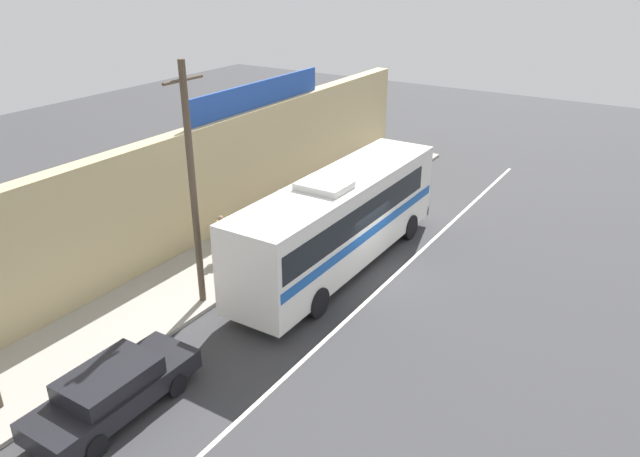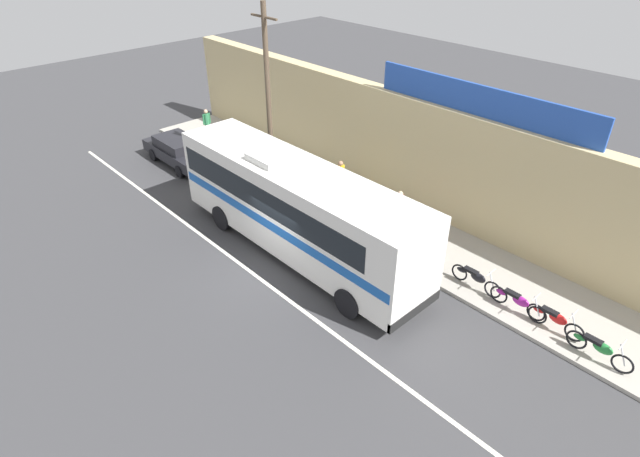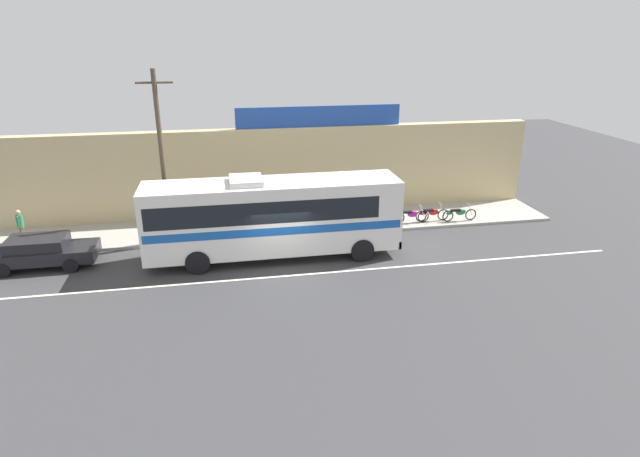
{
  "view_description": "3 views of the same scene",
  "coord_description": "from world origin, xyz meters",
  "px_view_note": "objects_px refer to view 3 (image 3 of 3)",
  "views": [
    {
      "loc": [
        -18.01,
        -9.05,
        10.86
      ],
      "look_at": [
        -1.35,
        1.45,
        2.01
      ],
      "focal_mm": 34.13,
      "sensor_mm": 36.0,
      "label": 1
    },
    {
      "loc": [
        12.14,
        -9.08,
        11.33
      ],
      "look_at": [
        0.33,
        1.95,
        1.02
      ],
      "focal_mm": 28.73,
      "sensor_mm": 36.0,
      "label": 2
    },
    {
      "loc": [
        -2.23,
        -20.86,
        9.74
      ],
      "look_at": [
        1.95,
        1.54,
        1.14
      ],
      "focal_mm": 29.73,
      "sensor_mm": 36.0,
      "label": 3
    }
  ],
  "objects_px": {
    "intercity_bus": "(271,214)",
    "pedestrian_near_shop": "(298,205)",
    "motorcycle_purple": "(411,215)",
    "motorcycle_black": "(381,217)",
    "parked_car": "(40,251)",
    "pedestrian_far_right": "(229,207)",
    "motorcycle_blue": "(459,213)",
    "pedestrian_far_left": "(20,224)",
    "utility_pole": "(162,156)",
    "motorcycle_red": "(432,213)"
  },
  "relations": [
    {
      "from": "intercity_bus",
      "to": "pedestrian_far_left",
      "type": "relative_size",
      "value": 6.66
    },
    {
      "from": "motorcycle_blue",
      "to": "motorcycle_black",
      "type": "relative_size",
      "value": 1.0
    },
    {
      "from": "motorcycle_red",
      "to": "pedestrian_near_shop",
      "type": "xyz_separation_m",
      "value": [
        -7.04,
        1.02,
        0.57
      ]
    },
    {
      "from": "parked_car",
      "to": "motorcycle_blue",
      "type": "distance_m",
      "value": 20.28
    },
    {
      "from": "motorcycle_black",
      "to": "motorcycle_red",
      "type": "distance_m",
      "value": 2.8
    },
    {
      "from": "pedestrian_far_left",
      "to": "intercity_bus",
      "type": "bearing_deg",
      "value": -16.71
    },
    {
      "from": "pedestrian_far_right",
      "to": "pedestrian_far_left",
      "type": "relative_size",
      "value": 1.02
    },
    {
      "from": "motorcycle_black",
      "to": "pedestrian_far_left",
      "type": "distance_m",
      "value": 17.55
    },
    {
      "from": "pedestrian_near_shop",
      "to": "pedestrian_far_right",
      "type": "xyz_separation_m",
      "value": [
        -3.54,
        0.24,
        0.0
      ]
    },
    {
      "from": "intercity_bus",
      "to": "motorcycle_blue",
      "type": "relative_size",
      "value": 5.85
    },
    {
      "from": "parked_car",
      "to": "motorcycle_black",
      "type": "relative_size",
      "value": 2.4
    },
    {
      "from": "pedestrian_far_left",
      "to": "utility_pole",
      "type": "bearing_deg",
      "value": -7.24
    },
    {
      "from": "intercity_bus",
      "to": "motorcycle_purple",
      "type": "distance_m",
      "value": 8.22
    },
    {
      "from": "utility_pole",
      "to": "pedestrian_near_shop",
      "type": "xyz_separation_m",
      "value": [
        6.43,
        1.31,
        -3.14
      ]
    },
    {
      "from": "motorcycle_red",
      "to": "pedestrian_far_right",
      "type": "distance_m",
      "value": 10.67
    },
    {
      "from": "intercity_bus",
      "to": "motorcycle_red",
      "type": "bearing_deg",
      "value": 18.23
    },
    {
      "from": "motorcycle_purple",
      "to": "motorcycle_blue",
      "type": "bearing_deg",
      "value": -3.89
    },
    {
      "from": "parked_car",
      "to": "motorcycle_black",
      "type": "distance_m",
      "value": 16.1
    },
    {
      "from": "utility_pole",
      "to": "intercity_bus",
      "type": "bearing_deg",
      "value": -28.99
    },
    {
      "from": "pedestrian_near_shop",
      "to": "pedestrian_far_left",
      "type": "xyz_separation_m",
      "value": [
        -13.29,
        -0.44,
        -0.02
      ]
    },
    {
      "from": "parked_car",
      "to": "utility_pole",
      "type": "height_order",
      "value": "utility_pole"
    },
    {
      "from": "intercity_bus",
      "to": "utility_pole",
      "type": "relative_size",
      "value": 1.4
    },
    {
      "from": "utility_pole",
      "to": "pedestrian_far_left",
      "type": "distance_m",
      "value": 7.61
    },
    {
      "from": "motorcycle_purple",
      "to": "pedestrian_far_right",
      "type": "distance_m",
      "value": 9.49
    },
    {
      "from": "utility_pole",
      "to": "pedestrian_far_right",
      "type": "xyz_separation_m",
      "value": [
        2.88,
        1.55,
        -3.14
      ]
    },
    {
      "from": "motorcycle_blue",
      "to": "motorcycle_red",
      "type": "height_order",
      "value": "same"
    },
    {
      "from": "motorcycle_red",
      "to": "pedestrian_far_left",
      "type": "xyz_separation_m",
      "value": [
        -20.33,
        0.58,
        0.56
      ]
    },
    {
      "from": "motorcycle_red",
      "to": "pedestrian_far_right",
      "type": "xyz_separation_m",
      "value": [
        -10.58,
        1.26,
        0.58
      ]
    },
    {
      "from": "intercity_bus",
      "to": "parked_car",
      "type": "distance_m",
      "value": 10.1
    },
    {
      "from": "pedestrian_far_right",
      "to": "utility_pole",
      "type": "bearing_deg",
      "value": -151.66
    },
    {
      "from": "utility_pole",
      "to": "pedestrian_near_shop",
      "type": "distance_m",
      "value": 7.27
    },
    {
      "from": "utility_pole",
      "to": "motorcycle_blue",
      "type": "bearing_deg",
      "value": 0.16
    },
    {
      "from": "parked_car",
      "to": "pedestrian_far_left",
      "type": "distance_m",
      "value": 3.13
    },
    {
      "from": "motorcycle_black",
      "to": "motorcycle_red",
      "type": "xyz_separation_m",
      "value": [
        2.8,
        0.0,
        0.0
      ]
    },
    {
      "from": "parked_car",
      "to": "intercity_bus",
      "type": "bearing_deg",
      "value": -4.47
    },
    {
      "from": "motorcycle_black",
      "to": "parked_car",
      "type": "bearing_deg",
      "value": -172.48
    },
    {
      "from": "motorcycle_purple",
      "to": "intercity_bus",
      "type": "bearing_deg",
      "value": -159.6
    },
    {
      "from": "intercity_bus",
      "to": "pedestrian_near_shop",
      "type": "distance_m",
      "value": 4.38
    },
    {
      "from": "utility_pole",
      "to": "motorcycle_black",
      "type": "distance_m",
      "value": 11.3
    },
    {
      "from": "motorcycle_blue",
      "to": "parked_car",
      "type": "bearing_deg",
      "value": -174.75
    },
    {
      "from": "motorcycle_black",
      "to": "motorcycle_purple",
      "type": "xyz_separation_m",
      "value": [
        1.59,
        -0.07,
        0.0
      ]
    },
    {
      "from": "pedestrian_near_shop",
      "to": "pedestrian_far_right",
      "type": "relative_size",
      "value": 1.0
    },
    {
      "from": "motorcycle_blue",
      "to": "motorcycle_purple",
      "type": "height_order",
      "value": "same"
    },
    {
      "from": "intercity_bus",
      "to": "pedestrian_far_right",
      "type": "height_order",
      "value": "intercity_bus"
    },
    {
      "from": "motorcycle_black",
      "to": "pedestrian_far_left",
      "type": "height_order",
      "value": "pedestrian_far_left"
    },
    {
      "from": "intercity_bus",
      "to": "parked_car",
      "type": "height_order",
      "value": "intercity_bus"
    },
    {
      "from": "pedestrian_near_shop",
      "to": "pedestrian_far_right",
      "type": "bearing_deg",
      "value": 176.12
    },
    {
      "from": "motorcycle_purple",
      "to": "utility_pole",
      "type": "bearing_deg",
      "value": -178.97
    },
    {
      "from": "parked_car",
      "to": "motorcycle_black",
      "type": "xyz_separation_m",
      "value": [
        15.96,
        2.11,
        -0.17
      ]
    },
    {
      "from": "intercity_bus",
      "to": "pedestrian_far_right",
      "type": "bearing_deg",
      "value": 113.48
    }
  ]
}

